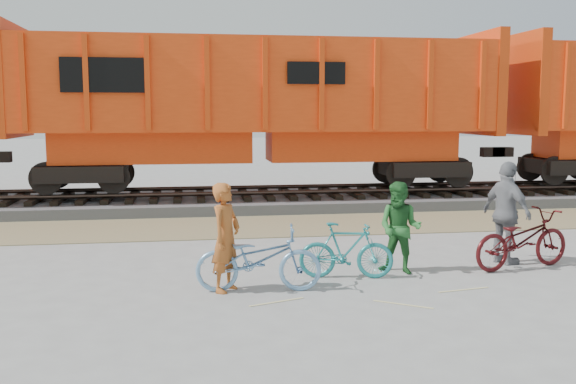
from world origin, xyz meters
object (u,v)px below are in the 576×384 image
bicycle_teal (346,250)px  person_woman (507,213)px  hopper_car_center (259,105)px  bicycle_maroon (522,239)px  bicycle_blue (259,259)px  person_solo (226,237)px  person_man (400,228)px

bicycle_teal → person_woman: person_woman is taller
hopper_car_center → bicycle_teal: size_ratio=8.82×
hopper_car_center → bicycle_teal: (0.54, -8.61, -2.53)m
hopper_car_center → bicycle_teal: hopper_car_center is taller
hopper_car_center → person_woman: size_ratio=7.38×
person_woman → bicycle_maroon: bearing=176.6°
hopper_car_center → bicycle_blue: size_ratio=7.15×
hopper_car_center → bicycle_teal: 8.99m
bicycle_teal → person_woman: size_ratio=0.84×
bicycle_teal → person_woman: bearing=-68.2°
bicycle_teal → bicycle_blue: bearing=121.5°
person_solo → bicycle_teal: bearing=-44.7°
hopper_car_center → person_man: size_ratio=8.76×
bicycle_maroon → person_man: size_ratio=1.27×
person_woman → person_man: bearing=82.7°
hopper_car_center → person_man: 8.83m
bicycle_teal → person_solo: (-2.04, -0.46, 0.38)m
bicycle_teal → person_man: bearing=-67.3°
person_solo → person_man: (3.04, 0.66, -0.06)m
bicycle_maroon → hopper_car_center: bearing=9.9°
person_man → person_woman: bearing=45.8°
hopper_car_center → person_man: bearing=-79.6°
hopper_car_center → person_solo: bearing=-99.4°
bicycle_teal → person_solo: size_ratio=0.93×
bicycle_blue → bicycle_maroon: bearing=-75.3°
hopper_car_center → bicycle_maroon: bearing=-65.7°
bicycle_teal → bicycle_maroon: bearing=-75.4°
bicycle_maroon → person_man: bearing=75.2°
hopper_car_center → bicycle_blue: 9.56m
person_woman → person_solo: bearing=84.0°
person_man → bicycle_maroon: bearing=35.3°
person_solo → person_woman: bearing=-46.1°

